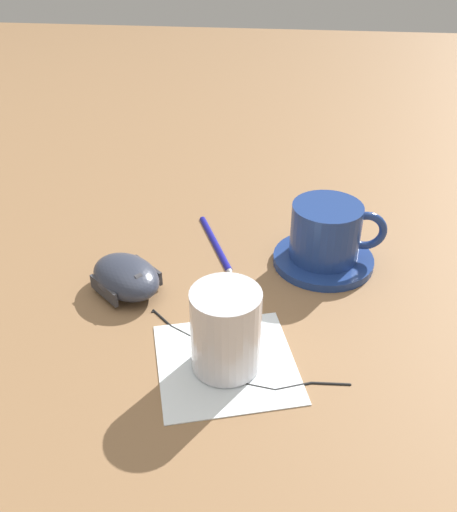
% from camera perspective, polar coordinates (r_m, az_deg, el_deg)
% --- Properties ---
extents(ground_plane, '(3.00, 3.00, 0.00)m').
position_cam_1_polar(ground_plane, '(0.65, 0.50, -6.20)').
color(ground_plane, olive).
extents(saucer, '(0.13, 0.13, 0.01)m').
position_cam_1_polar(saucer, '(0.74, 9.43, -0.37)').
color(saucer, navy).
rests_on(saucer, ground).
extents(coffee_cup, '(0.12, 0.09, 0.07)m').
position_cam_1_polar(coffee_cup, '(0.72, 9.87, 2.47)').
color(coffee_cup, navy).
rests_on(coffee_cup, saucer).
extents(computer_mouse, '(0.12, 0.12, 0.04)m').
position_cam_1_polar(computer_mouse, '(0.69, -10.20, -2.05)').
color(computer_mouse, '#2D3342').
rests_on(computer_mouse, ground).
extents(mouse_cable, '(0.22, 0.11, 0.00)m').
position_cam_1_polar(mouse_cable, '(0.59, 0.58, -10.28)').
color(mouse_cable, black).
rests_on(mouse_cable, ground).
extents(napkin_under_glass, '(0.17, 0.17, 0.00)m').
position_cam_1_polar(napkin_under_glass, '(0.59, -0.45, -10.58)').
color(napkin_under_glass, white).
rests_on(napkin_under_glass, ground).
extents(drinking_glass, '(0.07, 0.07, 0.09)m').
position_cam_1_polar(drinking_glass, '(0.56, -0.10, -7.41)').
color(drinking_glass, silver).
rests_on(drinking_glass, napkin_under_glass).
extents(pen, '(0.07, 0.14, 0.01)m').
position_cam_1_polar(pen, '(0.77, -1.27, 1.38)').
color(pen, navy).
rests_on(pen, ground).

